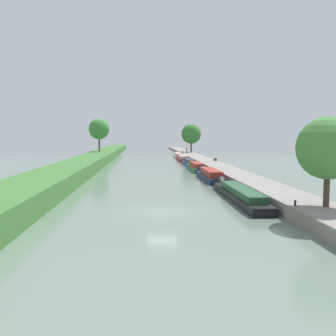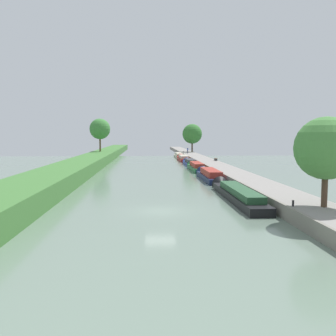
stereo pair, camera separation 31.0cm
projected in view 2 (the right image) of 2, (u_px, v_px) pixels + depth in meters
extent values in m
plane|color=slate|center=(160.00, 211.00, 30.44)|extent=(160.00, 160.00, 0.00)
cube|color=#3D7033|center=(7.00, 201.00, 29.64)|extent=(6.09, 260.00, 1.97)
cube|color=gray|center=(294.00, 203.00, 31.05)|extent=(4.05, 260.00, 1.07)
cube|color=gray|center=(269.00, 203.00, 30.92)|extent=(0.25, 260.00, 1.12)
cube|color=black|center=(238.00, 197.00, 35.46)|extent=(2.02, 15.36, 0.73)
cube|color=#234C2D|center=(240.00, 191.00, 34.64)|extent=(1.66, 10.75, 0.60)
cone|color=black|center=(221.00, 185.00, 43.70)|extent=(1.92, 1.21, 1.92)
cube|color=#141E42|center=(210.00, 178.00, 51.31)|extent=(2.15, 11.37, 0.72)
cube|color=maroon|center=(211.00, 172.00, 50.67)|extent=(1.76, 7.96, 0.83)
cone|color=#141E42|center=(203.00, 173.00, 57.60)|extent=(2.04, 1.29, 2.04)
cube|color=#1E6033|center=(196.00, 168.00, 64.89)|extent=(1.96, 10.84, 0.76)
cube|color=maroon|center=(197.00, 165.00, 64.29)|extent=(1.60, 7.59, 0.72)
cone|color=#1E6033|center=(192.00, 166.00, 70.86)|extent=(1.86, 1.17, 1.86)
cube|color=#283D93|center=(190.00, 164.00, 76.60)|extent=(1.87, 9.74, 0.63)
cube|color=#333338|center=(190.00, 161.00, 76.06)|extent=(1.53, 6.81, 0.66)
cone|color=#283D93|center=(187.00, 162.00, 82.00)|extent=(1.78, 1.12, 1.78)
cube|color=maroon|center=(183.00, 159.00, 89.62)|extent=(2.12, 11.29, 0.72)
cube|color=#B2A893|center=(183.00, 157.00, 88.99)|extent=(1.74, 7.90, 0.62)
cone|color=maroon|center=(181.00, 158.00, 95.86)|extent=(2.02, 1.27, 2.02)
cube|color=beige|center=(179.00, 156.00, 102.19)|extent=(1.87, 9.88, 0.61)
cube|color=beige|center=(179.00, 154.00, 101.64)|extent=(1.53, 6.92, 0.70)
cone|color=beige|center=(177.00, 155.00, 107.66)|extent=(1.78, 1.12, 1.78)
cylinder|color=#4C3828|center=(325.00, 186.00, 26.67)|extent=(0.44, 0.44, 3.03)
sphere|color=#47843D|center=(326.00, 148.00, 26.42)|extent=(4.55, 4.55, 4.55)
cylinder|color=#4C3828|center=(192.00, 146.00, 113.17)|extent=(0.46, 0.46, 3.84)
sphere|color=#33702D|center=(192.00, 134.00, 112.85)|extent=(6.02, 6.02, 6.02)
cylinder|color=brown|center=(100.00, 143.00, 95.56)|extent=(0.43, 0.43, 4.37)
sphere|color=#3D7F38|center=(100.00, 129.00, 95.23)|extent=(5.34, 5.34, 5.34)
cylinder|color=#282D42|center=(188.00, 152.00, 103.94)|extent=(0.26, 0.26, 0.82)
cylinder|color=#28428E|center=(188.00, 149.00, 103.87)|extent=(0.34, 0.34, 0.62)
sphere|color=tan|center=(188.00, 148.00, 103.84)|extent=(0.22, 0.22, 0.22)
cylinder|color=black|center=(293.00, 203.00, 27.00)|extent=(0.16, 0.16, 0.45)
cylinder|color=black|center=(183.00, 152.00, 107.91)|extent=(0.16, 0.16, 0.45)
cube|color=#333338|center=(216.00, 160.00, 74.04)|extent=(0.40, 0.08, 0.41)
cube|color=#333338|center=(215.00, 159.00, 75.24)|extent=(0.40, 0.08, 0.41)
cube|color=brown|center=(216.00, 158.00, 74.62)|extent=(0.44, 1.50, 0.06)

